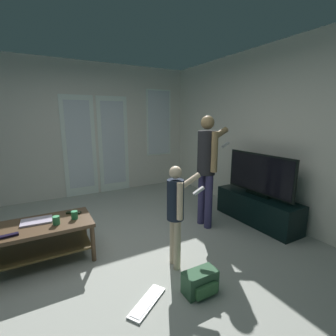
% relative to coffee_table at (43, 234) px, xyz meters
% --- Properties ---
extents(ground_plane, '(5.22, 5.40, 0.02)m').
position_rel_coffee_table_xyz_m(ground_plane, '(0.63, -0.36, -0.34)').
color(ground_plane, '#9A9E95').
extents(wall_back_with_doors, '(5.22, 0.09, 2.69)m').
position_rel_coffee_table_xyz_m(wall_back_with_doors, '(0.73, 2.30, 0.98)').
color(wall_back_with_doors, silver).
rests_on(wall_back_with_doors, ground_plane).
extents(wall_right_plain, '(0.06, 5.40, 2.66)m').
position_rel_coffee_table_xyz_m(wall_right_plain, '(3.22, -0.36, 1.00)').
color(wall_right_plain, white).
rests_on(wall_right_plain, ground_plane).
extents(coffee_table, '(1.03, 0.58, 0.46)m').
position_rel_coffee_table_xyz_m(coffee_table, '(0.00, 0.00, 0.00)').
color(coffee_table, '#4E3825').
rests_on(coffee_table, ground_plane).
extents(tv_stand, '(0.42, 1.33, 0.43)m').
position_rel_coffee_table_xyz_m(tv_stand, '(2.91, -0.43, -0.11)').
color(tv_stand, black).
rests_on(tv_stand, ground_plane).
extents(flat_screen_tv, '(0.08, 1.16, 0.63)m').
position_rel_coffee_table_xyz_m(flat_screen_tv, '(2.91, -0.43, 0.42)').
color(flat_screen_tv, black).
rests_on(flat_screen_tv, tv_stand).
extents(person_adult, '(0.70, 0.44, 1.62)m').
position_rel_coffee_table_xyz_m(person_adult, '(2.15, -0.13, 0.64)').
color(person_adult, '#34315B').
rests_on(person_adult, ground_plane).
extents(person_child, '(0.50, 0.30, 1.12)m').
position_rel_coffee_table_xyz_m(person_child, '(1.25, -0.78, 0.34)').
color(person_child, tan).
rests_on(person_child, ground_plane).
extents(backpack, '(0.32, 0.20, 0.21)m').
position_rel_coffee_table_xyz_m(backpack, '(1.23, -1.25, -0.23)').
color(backpack, '#365C40').
rests_on(backpack, ground_plane).
extents(loose_keyboard, '(0.44, 0.35, 0.02)m').
position_rel_coffee_table_xyz_m(loose_keyboard, '(0.74, -1.14, -0.32)').
color(loose_keyboard, white).
rests_on(loose_keyboard, ground_plane).
extents(laptop_closed, '(0.33, 0.23, 0.02)m').
position_rel_coffee_table_xyz_m(laptop_closed, '(-0.05, 0.08, 0.13)').
color(laptop_closed, '#B5A8C1').
rests_on(laptop_closed, coffee_table).
extents(cup_near_edge, '(0.07, 0.07, 0.09)m').
position_rel_coffee_table_xyz_m(cup_near_edge, '(0.34, -0.04, 0.17)').
color(cup_near_edge, '#2A834E').
rests_on(cup_near_edge, coffee_table).
extents(cup_by_laptop, '(0.07, 0.07, 0.09)m').
position_rel_coffee_table_xyz_m(cup_by_laptop, '(0.14, -0.10, 0.17)').
color(cup_by_laptop, '#348C54').
rests_on(cup_by_laptop, coffee_table).
extents(tv_remote_black, '(0.17, 0.13, 0.02)m').
position_rel_coffee_table_xyz_m(tv_remote_black, '(0.35, 0.13, 0.13)').
color(tv_remote_black, black).
rests_on(tv_remote_black, coffee_table).
extents(dvd_remote_slim, '(0.17, 0.07, 0.02)m').
position_rel_coffee_table_xyz_m(dvd_remote_slim, '(-0.29, -0.18, 0.13)').
color(dvd_remote_slim, black).
rests_on(dvd_remote_slim, coffee_table).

